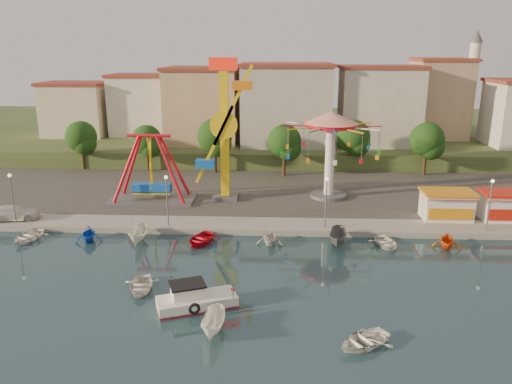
# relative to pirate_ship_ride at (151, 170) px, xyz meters

# --- Properties ---
(ground) EXTENTS (200.00, 200.00, 0.00)m
(ground) POSITION_rel_pirate_ship_ride_xyz_m (11.73, -21.52, -4.39)
(ground) COLOR #15323A
(ground) RESTS_ON ground
(quay_deck) EXTENTS (200.00, 100.00, 0.60)m
(quay_deck) POSITION_rel_pirate_ship_ride_xyz_m (11.73, 40.48, -4.09)
(quay_deck) COLOR #9E998E
(quay_deck) RESTS_ON ground
(asphalt_pad) EXTENTS (90.00, 28.00, 0.01)m
(asphalt_pad) POSITION_rel_pirate_ship_ride_xyz_m (11.73, 8.48, -3.79)
(asphalt_pad) COLOR #4C4944
(asphalt_pad) RESTS_ON quay_deck
(hill_terrace) EXTENTS (200.00, 60.00, 3.00)m
(hill_terrace) POSITION_rel_pirate_ship_ride_xyz_m (11.73, 45.48, -2.89)
(hill_terrace) COLOR #384C26
(hill_terrace) RESTS_ON ground
(pirate_ship_ride) EXTENTS (10.00, 5.00, 8.00)m
(pirate_ship_ride) POSITION_rel_pirate_ship_ride_xyz_m (0.00, 0.00, 0.00)
(pirate_ship_ride) COLOR #59595E
(pirate_ship_ride) RESTS_ON quay_deck
(kamikaze_tower) EXTENTS (5.06, 3.10, 16.50)m
(kamikaze_tower) POSITION_rel_pirate_ship_ride_xyz_m (8.84, 0.98, 4.16)
(kamikaze_tower) COLOR #59595E
(kamikaze_tower) RESTS_ON quay_deck
(wave_swinger) EXTENTS (11.60, 11.60, 10.40)m
(wave_swinger) POSITION_rel_pirate_ship_ride_xyz_m (21.06, 2.44, 3.80)
(wave_swinger) COLOR #59595E
(wave_swinger) RESTS_ON quay_deck
(booth_left) EXTENTS (5.40, 3.78, 3.08)m
(booth_left) POSITION_rel_pirate_ship_ride_xyz_m (32.81, -5.03, -2.23)
(booth_left) COLOR white
(booth_left) RESTS_ON quay_deck
(booth_mid) EXTENTS (5.40, 3.78, 3.08)m
(booth_mid) POSITION_rel_pirate_ship_ride_xyz_m (38.95, -5.03, -2.23)
(booth_mid) COLOR white
(booth_mid) RESTS_ON quay_deck
(lamp_post_0) EXTENTS (0.14, 0.14, 5.00)m
(lamp_post_0) POSITION_rel_pirate_ship_ride_xyz_m (-12.27, -8.52, -1.29)
(lamp_post_0) COLOR #59595E
(lamp_post_0) RESTS_ON quay_deck
(lamp_post_1) EXTENTS (0.14, 0.14, 5.00)m
(lamp_post_1) POSITION_rel_pirate_ship_ride_xyz_m (3.73, -8.52, -1.29)
(lamp_post_1) COLOR #59595E
(lamp_post_1) RESTS_ON quay_deck
(lamp_post_2) EXTENTS (0.14, 0.14, 5.00)m
(lamp_post_2) POSITION_rel_pirate_ship_ride_xyz_m (19.73, -8.52, -1.29)
(lamp_post_2) COLOR #59595E
(lamp_post_2) RESTS_ON quay_deck
(lamp_post_3) EXTENTS (0.14, 0.14, 5.00)m
(lamp_post_3) POSITION_rel_pirate_ship_ride_xyz_m (35.73, -8.52, -1.29)
(lamp_post_3) COLOR #59595E
(lamp_post_3) RESTS_ON quay_deck
(tree_0) EXTENTS (4.60, 4.60, 7.19)m
(tree_0) POSITION_rel_pirate_ship_ride_xyz_m (-14.27, 15.46, 1.08)
(tree_0) COLOR #382314
(tree_0) RESTS_ON quay_deck
(tree_1) EXTENTS (4.35, 4.35, 6.80)m
(tree_1) POSITION_rel_pirate_ship_ride_xyz_m (-4.27, 14.72, 0.81)
(tree_1) COLOR #382314
(tree_1) RESTS_ON quay_deck
(tree_2) EXTENTS (5.02, 5.02, 7.85)m
(tree_2) POSITION_rel_pirate_ship_ride_xyz_m (5.73, 14.29, 1.52)
(tree_2) COLOR #382314
(tree_2) RESTS_ON quay_deck
(tree_3) EXTENTS (4.68, 4.68, 7.32)m
(tree_3) POSITION_rel_pirate_ship_ride_xyz_m (15.73, 12.84, 1.16)
(tree_3) COLOR #382314
(tree_3) RESTS_ON quay_deck
(tree_4) EXTENTS (4.86, 4.86, 7.60)m
(tree_4) POSITION_rel_pirate_ship_ride_xyz_m (25.73, 15.83, 1.35)
(tree_4) COLOR #382314
(tree_4) RESTS_ON quay_deck
(tree_5) EXTENTS (4.83, 4.83, 7.54)m
(tree_5) POSITION_rel_pirate_ship_ride_xyz_m (35.73, 14.02, 1.31)
(tree_5) COLOR #382314
(tree_5) RESTS_ON quay_deck
(building_0) EXTENTS (9.26, 9.53, 11.87)m
(building_0) POSITION_rel_pirate_ship_ride_xyz_m (-21.64, 24.54, 4.54)
(building_0) COLOR beige
(building_0) RESTS_ON hill_terrace
(building_1) EXTENTS (12.33, 9.01, 8.63)m
(building_1) POSITION_rel_pirate_ship_ride_xyz_m (-9.59, 29.86, 2.92)
(building_1) COLOR silver
(building_1) RESTS_ON hill_terrace
(building_2) EXTENTS (11.95, 9.28, 11.23)m
(building_2) POSITION_rel_pirate_ship_ride_xyz_m (3.55, 30.44, 4.22)
(building_2) COLOR tan
(building_2) RESTS_ON hill_terrace
(building_3) EXTENTS (12.59, 10.50, 9.20)m
(building_3) POSITION_rel_pirate_ship_ride_xyz_m (17.34, 27.28, 3.20)
(building_3) COLOR beige
(building_3) RESTS_ON hill_terrace
(building_4) EXTENTS (10.75, 9.23, 9.24)m
(building_4) POSITION_rel_pirate_ship_ride_xyz_m (30.80, 30.68, 3.22)
(building_4) COLOR beige
(building_4) RESTS_ON hill_terrace
(building_5) EXTENTS (12.77, 10.96, 11.21)m
(building_5) POSITION_rel_pirate_ship_ride_xyz_m (44.10, 28.81, 4.21)
(building_5) COLOR tan
(building_5) RESTS_ON hill_terrace
(minaret) EXTENTS (2.80, 2.80, 18.00)m
(minaret) POSITION_rel_pirate_ship_ride_xyz_m (47.73, 32.48, 8.15)
(minaret) COLOR silver
(minaret) RESTS_ON hill_terrace
(cabin_motorboat) EXTENTS (6.09, 4.07, 2.00)m
(cabin_motorboat) POSITION_rel_pirate_ship_ride_xyz_m (9.03, -23.98, -3.86)
(cabin_motorboat) COLOR white
(cabin_motorboat) RESTS_ON ground
(rowboat_a) EXTENTS (3.30, 4.18, 0.78)m
(rowboat_a) POSITION_rel_pirate_ship_ride_xyz_m (4.39, -21.58, -4.00)
(rowboat_a) COLOR white
(rowboat_a) RESTS_ON ground
(rowboat_b) EXTENTS (4.67, 4.40, 0.79)m
(rowboat_b) POSITION_rel_pirate_ship_ride_xyz_m (20.47, -28.34, -4.00)
(rowboat_b) COLOR white
(rowboat_b) RESTS_ON ground
(skiff) EXTENTS (1.59, 3.71, 1.40)m
(skiff) POSITION_rel_pirate_ship_ride_xyz_m (10.84, -27.30, -3.69)
(skiff) COLOR white
(skiff) RESTS_ON ground
(van) EXTENTS (5.51, 3.21, 1.50)m
(van) POSITION_rel_pirate_ship_ride_xyz_m (-12.98, -7.52, -3.04)
(van) COLOR silver
(van) RESTS_ON quay_deck
(moored_boat_0) EXTENTS (3.42, 4.37, 0.82)m
(moored_boat_0) POSITION_rel_pirate_ship_ride_xyz_m (-9.50, -11.72, -3.98)
(moored_boat_0) COLOR white
(moored_boat_0) RESTS_ON ground
(moored_boat_1) EXTENTS (3.18, 3.48, 1.56)m
(moored_boat_1) POSITION_rel_pirate_ship_ride_xyz_m (-3.40, -11.72, -3.61)
(moored_boat_1) COLOR blue
(moored_boat_1) RESTS_ON ground
(moored_boat_2) EXTENTS (1.56, 3.89, 1.49)m
(moored_boat_2) POSITION_rel_pirate_ship_ride_xyz_m (1.54, -11.72, -3.65)
(moored_boat_2) COLOR silver
(moored_boat_2) RESTS_ON ground
(moored_boat_3) EXTENTS (3.95, 4.71, 0.83)m
(moored_boat_3) POSITION_rel_pirate_ship_ride_xyz_m (7.54, -11.72, -3.98)
(moored_boat_3) COLOR red
(moored_boat_3) RESTS_ON ground
(moored_boat_4) EXTENTS (2.91, 3.26, 1.56)m
(moored_boat_4) POSITION_rel_pirate_ship_ride_xyz_m (14.24, -11.72, -3.61)
(moored_boat_4) COLOR silver
(moored_boat_4) RESTS_ON ground
(moored_boat_5) EXTENTS (2.22, 4.33, 1.60)m
(moored_boat_5) POSITION_rel_pirate_ship_ride_xyz_m (20.70, -11.72, -3.60)
(moored_boat_5) COLOR #5C5D61
(moored_boat_5) RESTS_ON ground
(moored_boat_6) EXTENTS (3.40, 4.17, 0.76)m
(moored_boat_6) POSITION_rel_pirate_ship_ride_xyz_m (25.23, -11.72, -4.01)
(moored_boat_6) COLOR white
(moored_boat_6) RESTS_ON ground
(moored_boat_7) EXTENTS (3.40, 3.67, 1.59)m
(moored_boat_7) POSITION_rel_pirate_ship_ride_xyz_m (30.88, -11.72, -3.60)
(moored_boat_7) COLOR #F35215
(moored_boat_7) RESTS_ON ground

